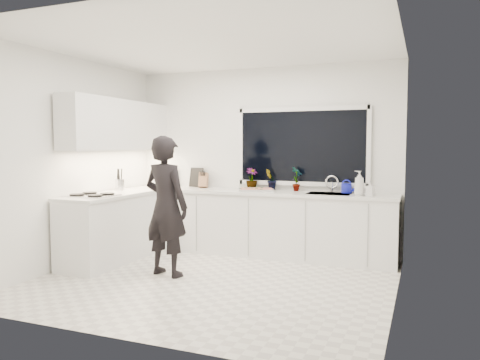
% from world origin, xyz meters
% --- Properties ---
extents(floor, '(4.00, 3.50, 0.02)m').
position_xyz_m(floor, '(0.00, 0.00, -0.01)').
color(floor, beige).
rests_on(floor, ground).
extents(wall_back, '(4.00, 0.02, 2.70)m').
position_xyz_m(wall_back, '(0.00, 1.76, 1.35)').
color(wall_back, white).
rests_on(wall_back, ground).
extents(wall_left, '(0.02, 3.50, 2.70)m').
position_xyz_m(wall_left, '(-2.01, 0.00, 1.35)').
color(wall_left, white).
rests_on(wall_left, ground).
extents(wall_right, '(0.02, 3.50, 2.70)m').
position_xyz_m(wall_right, '(2.01, 0.00, 1.35)').
color(wall_right, white).
rests_on(wall_right, ground).
extents(ceiling, '(4.00, 3.50, 0.02)m').
position_xyz_m(ceiling, '(0.00, 0.00, 2.71)').
color(ceiling, white).
rests_on(ceiling, wall_back).
extents(window, '(1.80, 0.02, 1.00)m').
position_xyz_m(window, '(0.60, 1.73, 1.55)').
color(window, black).
rests_on(window, wall_back).
extents(base_cabinets_back, '(3.92, 0.58, 0.88)m').
position_xyz_m(base_cabinets_back, '(0.00, 1.45, 0.44)').
color(base_cabinets_back, white).
rests_on(base_cabinets_back, floor).
extents(base_cabinets_left, '(0.58, 1.60, 0.88)m').
position_xyz_m(base_cabinets_left, '(-1.67, 0.35, 0.44)').
color(base_cabinets_left, white).
rests_on(base_cabinets_left, floor).
extents(countertop_back, '(3.94, 0.62, 0.04)m').
position_xyz_m(countertop_back, '(0.00, 1.44, 0.90)').
color(countertop_back, silver).
rests_on(countertop_back, base_cabinets_back).
extents(countertop_left, '(0.62, 1.60, 0.04)m').
position_xyz_m(countertop_left, '(-1.67, 0.35, 0.90)').
color(countertop_left, silver).
rests_on(countertop_left, base_cabinets_left).
extents(upper_cabinets, '(0.34, 2.10, 0.70)m').
position_xyz_m(upper_cabinets, '(-1.79, 0.70, 1.85)').
color(upper_cabinets, white).
rests_on(upper_cabinets, wall_left).
extents(sink, '(0.58, 0.42, 0.14)m').
position_xyz_m(sink, '(1.05, 1.45, 0.87)').
color(sink, silver).
rests_on(sink, countertop_back).
extents(faucet, '(0.03, 0.03, 0.22)m').
position_xyz_m(faucet, '(1.05, 1.65, 1.03)').
color(faucet, silver).
rests_on(faucet, countertop_back).
extents(stovetop, '(0.56, 0.48, 0.03)m').
position_xyz_m(stovetop, '(-1.69, -0.00, 0.94)').
color(stovetop, black).
rests_on(stovetop, countertop_left).
extents(person, '(0.68, 0.51, 1.68)m').
position_xyz_m(person, '(-0.63, 0.03, 0.84)').
color(person, black).
rests_on(person, floor).
extents(pizza_tray, '(0.59, 0.52, 0.03)m').
position_xyz_m(pizza_tray, '(0.02, 1.42, 0.94)').
color(pizza_tray, silver).
rests_on(pizza_tray, countertop_back).
extents(pizza, '(0.53, 0.46, 0.01)m').
position_xyz_m(pizza, '(0.02, 1.42, 0.95)').
color(pizza, '#CE451B').
rests_on(pizza, pizza_tray).
extents(watering_can, '(0.18, 0.18, 0.13)m').
position_xyz_m(watering_can, '(1.26, 1.61, 0.98)').
color(watering_can, '#1318B5').
rests_on(watering_can, countertop_back).
extents(paper_towel_roll, '(0.13, 0.13, 0.26)m').
position_xyz_m(paper_towel_roll, '(-1.73, 1.55, 1.05)').
color(paper_towel_roll, white).
rests_on(paper_towel_roll, countertop_back).
extents(knife_block, '(0.15, 0.12, 0.22)m').
position_xyz_m(knife_block, '(-0.89, 1.59, 1.03)').
color(knife_block, '#9A7C47').
rests_on(knife_block, countertop_back).
extents(utensil_crock, '(0.15, 0.15, 0.16)m').
position_xyz_m(utensil_crock, '(-1.85, 0.80, 1.00)').
color(utensil_crock, silver).
rests_on(utensil_crock, countertop_left).
extents(picture_frame_large, '(0.22, 0.03, 0.28)m').
position_xyz_m(picture_frame_large, '(-1.52, 1.69, 1.06)').
color(picture_frame_large, black).
rests_on(picture_frame_large, countertop_back).
extents(picture_frame_small, '(0.25, 0.08, 0.30)m').
position_xyz_m(picture_frame_small, '(-1.07, 1.69, 1.07)').
color(picture_frame_small, black).
rests_on(picture_frame_small, countertop_back).
extents(herb_plants, '(0.91, 0.25, 0.34)m').
position_xyz_m(herb_plants, '(0.18, 1.61, 1.08)').
color(herb_plants, '#26662D').
rests_on(herb_plants, countertop_back).
extents(soap_bottles, '(0.26, 0.14, 0.32)m').
position_xyz_m(soap_bottles, '(1.50, 1.30, 1.07)').
color(soap_bottles, '#D8BF66').
rests_on(soap_bottles, countertop_back).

